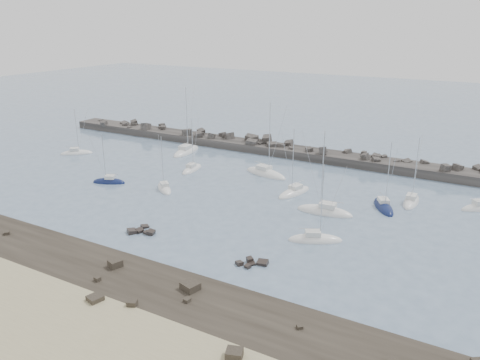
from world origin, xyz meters
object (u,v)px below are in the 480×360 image
Objects in this scene: sailboat_0 at (77,153)px; sailboat_2 at (109,182)px; sailboat_9 at (325,212)px; sailboat_6 at (294,193)px; sailboat_3 at (192,170)px; sailboat_10 at (411,202)px; sailboat_5 at (164,189)px; sailboat_7 at (315,240)px; sailboat_8 at (383,207)px; sailboat_12 at (480,208)px; sailboat_1 at (186,152)px; sailboat_4 at (266,174)px.

sailboat_0 is 1.12× the size of sailboat_2.
sailboat_9 is at bearing -4.91° from sailboat_0.
sailboat_6 is at bearing 143.36° from sailboat_9.
sailboat_0 reaches higher than sailboat_3.
sailboat_6 is at bearing -163.66° from sailboat_10.
sailboat_0 is 30.03m from sailboat_3.
sailboat_2 is 54.16m from sailboat_10.
sailboat_6 is (21.29, 9.39, 0.00)m from sailboat_5.
sailboat_7 reaches higher than sailboat_2.
sailboat_8 is at bearing 41.22° from sailboat_9.
sailboat_9 is at bearing -147.43° from sailboat_12.
sailboat_3 reaches higher than sailboat_5.
sailboat_7 is (42.05, -28.57, -0.01)m from sailboat_1.
sailboat_1 is 50.83m from sailboat_7.
sailboat_3 is 32.10m from sailboat_9.
sailboat_6 reaches higher than sailboat_0.
sailboat_3 is at bearing 165.46° from sailboat_9.
sailboat_6 is at bearing -5.80° from sailboat_3.
sailboat_0 is 0.70× the size of sailboat_1.
sailboat_2 is at bearing -28.30° from sailboat_0.
sailboat_1 is 1.34× the size of sailboat_10.
sailboat_1 reaches higher than sailboat_3.
sailboat_12 is (50.36, 17.40, 0.02)m from sailboat_5.
sailboat_9 is (31.07, -8.06, 0.02)m from sailboat_3.
sailboat_6 is (23.44, -2.38, 0.00)m from sailboat_3.
sailboat_8 is at bearing -128.03° from sailboat_10.
sailboat_5 is 53.28m from sailboat_12.
sailboat_3 is at bearing 174.20° from sailboat_6.
sailboat_10 is 1.09× the size of sailboat_12.
sailboat_10 is (51.05, -7.30, -0.00)m from sailboat_1.
sailboat_0 is at bearing 175.09° from sailboat_9.
sailboat_8 reaches higher than sailboat_10.
sailboat_9 reaches higher than sailboat_7.
sailboat_10 is (3.52, 4.50, 0.01)m from sailboat_8.
sailboat_1 reaches higher than sailboat_0.
sailboat_4 is at bearing 141.85° from sailboat_6.
sailboat_7 is at bearing -28.64° from sailboat_3.
sailboat_1 reaches higher than sailboat_7.
sailboat_5 is 0.96× the size of sailboat_12.
sailboat_3 is at bearing 56.77° from sailboat_2.
sailboat_6 is at bearing 19.59° from sailboat_2.
sailboat_2 is 34.60m from sailboat_6.
sailboat_2 is 42.59m from sailboat_7.
sailboat_2 is at bearing -160.41° from sailboat_6.
sailboat_10 is (40.08, 14.90, 0.01)m from sailboat_5.
sailboat_0 is 61.20m from sailboat_9.
sailboat_10 is (51.39, 17.11, 0.00)m from sailboat_2.
sailboat_9 is 25.43m from sailboat_12.
sailboat_2 is 0.83× the size of sailboat_8.
sailboat_2 is 0.92× the size of sailboat_12.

